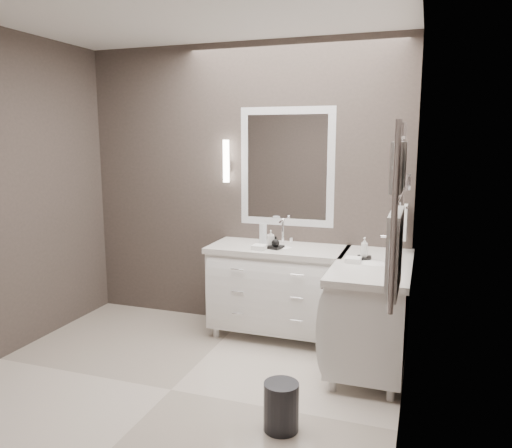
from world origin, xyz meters
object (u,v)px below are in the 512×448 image
(vanity_right, at_px, (371,307))
(towel_ladder, at_px, (396,223))
(vanity_back, at_px, (278,285))
(waste_bin, at_px, (281,406))

(vanity_right, height_order, towel_ladder, towel_ladder)
(vanity_back, relative_size, waste_bin, 3.98)
(towel_ladder, xyz_separation_m, waste_bin, (-0.65, 0.18, -1.24))
(waste_bin, bearing_deg, vanity_right, 69.24)
(vanity_right, distance_m, towel_ladder, 1.60)
(vanity_back, height_order, waste_bin, vanity_back)
(vanity_back, relative_size, towel_ladder, 1.38)
(waste_bin, bearing_deg, towel_ladder, -15.37)
(vanity_back, height_order, vanity_right, same)
(towel_ladder, bearing_deg, waste_bin, 164.63)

